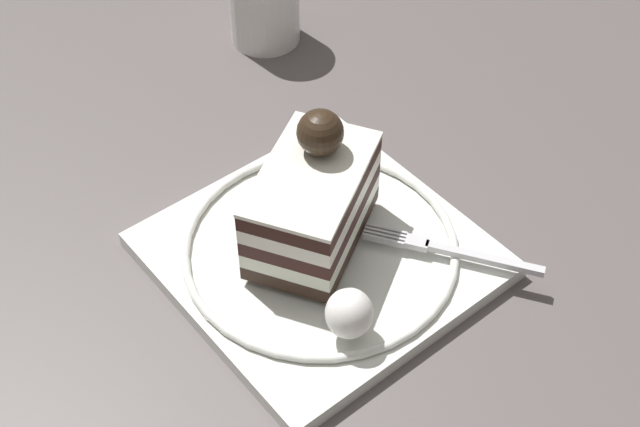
{
  "coord_description": "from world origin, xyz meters",
  "views": [
    {
      "loc": [
        0.3,
        0.27,
        0.48
      ],
      "look_at": [
        -0.01,
        0.01,
        0.05
      ],
      "focal_mm": 49.9,
      "sensor_mm": 36.0,
      "label": 1
    }
  ],
  "objects": [
    {
      "name": "dessert_plate",
      "position": [
        -0.01,
        0.01,
        0.01
      ],
      "size": [
        0.24,
        0.24,
        0.02
      ],
      "color": "white",
      "rests_on": "ground_plane"
    },
    {
      "name": "cake_slice",
      "position": [
        -0.02,
        -0.0,
        0.05
      ],
      "size": [
        0.12,
        0.1,
        0.09
      ],
      "color": "black",
      "rests_on": "dessert_plate"
    },
    {
      "name": "fork",
      "position": [
        -0.06,
        0.08,
        0.02
      ],
      "size": [
        0.06,
        0.12,
        0.0
      ],
      "color": "silver",
      "rests_on": "dessert_plate"
    },
    {
      "name": "whipped_cream_dollop",
      "position": [
        0.03,
        0.07,
        0.04
      ],
      "size": [
        0.03,
        0.03,
        0.03
      ],
      "primitive_type": "ellipsoid",
      "color": "white",
      "rests_on": "dessert_plate"
    },
    {
      "name": "ground_plane",
      "position": [
        0.0,
        0.0,
        0.0
      ],
      "size": [
        2.4,
        2.4,
        0.0
      ],
      "primitive_type": "plane",
      "color": "#564F4E"
    }
  ]
}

